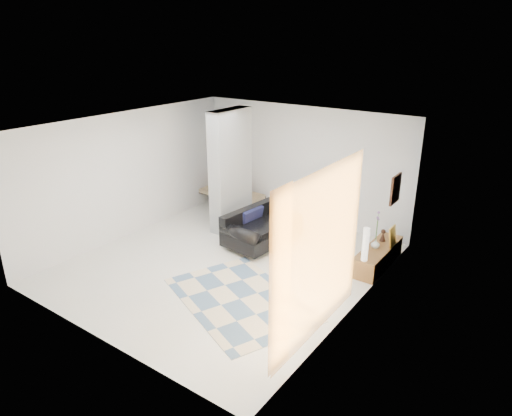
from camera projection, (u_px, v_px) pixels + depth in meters
The scene contains 17 objects.
floor at pixel (226, 264), 9.21m from camera, with size 6.00×6.00×0.00m, color silver.
ceiling at pixel (222, 125), 8.21m from camera, with size 6.00×6.00×0.00m, color white.
wall_back at pixel (302, 164), 11.00m from camera, with size 6.00×6.00×0.00m, color white.
wall_front at pixel (90, 257), 6.42m from camera, with size 6.00×6.00×0.00m, color white.
wall_left at pixel (129, 175), 10.20m from camera, with size 6.00×6.00×0.00m, color white.
wall_right at pixel (359, 232), 7.23m from camera, with size 6.00×6.00×0.00m, color white.
partition_column at pixel (231, 170), 10.53m from camera, with size 0.35×1.20×2.80m, color #9DA1A3.
hallway_door at pixel (233, 166), 12.24m from camera, with size 0.85×0.06×2.04m, color silver.
curtain at pixel (321, 255), 6.38m from camera, with size 2.55×2.55×0.00m, color #FAA842.
wall_art at pixel (396, 189), 8.45m from camera, with size 0.04×0.45×0.55m, color #3A1C10.
media_console at pixel (378, 256), 9.08m from camera, with size 0.45×1.59×0.80m.
loveseat at pixel (260, 228), 10.01m from camera, with size 1.17×1.80×0.76m.
daybed at pixel (231, 192), 12.11m from camera, with size 1.80×0.83×0.77m.
area_rug at pixel (240, 299), 7.96m from camera, with size 2.66×1.78×0.01m, color beige.
cylinder_lamp at pixel (365, 244), 8.38m from camera, with size 0.12×0.12×0.64m, color silver.
bronze_figurine at pixel (383, 235), 9.24m from camera, with size 0.13×0.13×0.25m, color #311D16, non-canonical shape.
vase at pixel (375, 244), 8.95m from camera, with size 0.17×0.17×0.18m, color silver.
Camera 1 is at (5.24, -6.35, 4.33)m, focal length 32.00 mm.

